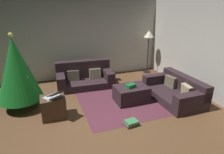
{
  "coord_description": "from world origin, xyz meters",
  "views": [
    {
      "loc": [
        -0.97,
        -3.3,
        2.36
      ],
      "look_at": [
        0.54,
        0.77,
        0.75
      ],
      "focal_mm": 30.85,
      "sensor_mm": 36.0,
      "label": 1
    }
  ],
  "objects_px": {
    "book_stack": "(131,123)",
    "laptop": "(54,96)",
    "ottoman": "(131,94)",
    "corner_lamp": "(149,37)",
    "christmas_tree": "(17,69)",
    "tv_remote": "(128,87)",
    "couch_left": "(85,77)",
    "side_table": "(53,107)",
    "couch_right": "(176,91)",
    "gift_box": "(131,86)"
  },
  "relations": [
    {
      "from": "book_stack",
      "to": "laptop",
      "type": "bearing_deg",
      "value": 149.79
    },
    {
      "from": "ottoman",
      "to": "corner_lamp",
      "type": "relative_size",
      "value": 0.54
    },
    {
      "from": "christmas_tree",
      "to": "laptop",
      "type": "height_order",
      "value": "christmas_tree"
    },
    {
      "from": "christmas_tree",
      "to": "tv_remote",
      "type": "bearing_deg",
      "value": -14.39
    },
    {
      "from": "couch_left",
      "to": "tv_remote",
      "type": "height_order",
      "value": "couch_left"
    },
    {
      "from": "tv_remote",
      "to": "side_table",
      "type": "height_order",
      "value": "side_table"
    },
    {
      "from": "couch_right",
      "to": "gift_box",
      "type": "height_order",
      "value": "couch_right"
    },
    {
      "from": "side_table",
      "to": "book_stack",
      "type": "relative_size",
      "value": 1.71
    },
    {
      "from": "corner_lamp",
      "to": "couch_left",
      "type": "bearing_deg",
      "value": -169.63
    },
    {
      "from": "tv_remote",
      "to": "book_stack",
      "type": "relative_size",
      "value": 0.53
    },
    {
      "from": "gift_box",
      "to": "side_table",
      "type": "xyz_separation_m",
      "value": [
        -1.91,
        -0.05,
        -0.22
      ]
    },
    {
      "from": "couch_right",
      "to": "corner_lamp",
      "type": "xyz_separation_m",
      "value": [
        0.41,
        2.23,
        1.07
      ]
    },
    {
      "from": "laptop",
      "to": "tv_remote",
      "type": "bearing_deg",
      "value": 3.97
    },
    {
      "from": "couch_left",
      "to": "tv_remote",
      "type": "bearing_deg",
      "value": 121.83
    },
    {
      "from": "ottoman",
      "to": "book_stack",
      "type": "distance_m",
      "value": 1.11
    },
    {
      "from": "ottoman",
      "to": "laptop",
      "type": "relative_size",
      "value": 1.63
    },
    {
      "from": "couch_right",
      "to": "laptop",
      "type": "xyz_separation_m",
      "value": [
        -3.1,
        0.15,
        0.31
      ]
    },
    {
      "from": "couch_right",
      "to": "ottoman",
      "type": "height_order",
      "value": "couch_right"
    },
    {
      "from": "ottoman",
      "to": "book_stack",
      "type": "height_order",
      "value": "ottoman"
    },
    {
      "from": "couch_right",
      "to": "ottoman",
      "type": "xyz_separation_m",
      "value": [
        -1.17,
        0.3,
        -0.03
      ]
    },
    {
      "from": "couch_right",
      "to": "laptop",
      "type": "height_order",
      "value": "laptop"
    },
    {
      "from": "couch_left",
      "to": "side_table",
      "type": "relative_size",
      "value": 3.33
    },
    {
      "from": "couch_right",
      "to": "gift_box",
      "type": "xyz_separation_m",
      "value": [
        -1.22,
        0.25,
        0.22
      ]
    },
    {
      "from": "couch_left",
      "to": "gift_box",
      "type": "bearing_deg",
      "value": 122.86
    },
    {
      "from": "couch_left",
      "to": "side_table",
      "type": "distance_m",
      "value": 1.89
    },
    {
      "from": "tv_remote",
      "to": "book_stack",
      "type": "distance_m",
      "value": 1.11
    },
    {
      "from": "gift_box",
      "to": "couch_right",
      "type": "bearing_deg",
      "value": -11.62
    },
    {
      "from": "corner_lamp",
      "to": "couch_right",
      "type": "bearing_deg",
      "value": -100.43
    },
    {
      "from": "side_table",
      "to": "laptop",
      "type": "bearing_deg",
      "value": -59.62
    },
    {
      "from": "book_stack",
      "to": "corner_lamp",
      "type": "distance_m",
      "value": 3.79
    },
    {
      "from": "laptop",
      "to": "corner_lamp",
      "type": "bearing_deg",
      "value": 30.62
    },
    {
      "from": "couch_right",
      "to": "christmas_tree",
      "type": "bearing_deg",
      "value": 76.42
    },
    {
      "from": "tv_remote",
      "to": "side_table",
      "type": "bearing_deg",
      "value": -158.55
    },
    {
      "from": "couch_right",
      "to": "ottoman",
      "type": "bearing_deg",
      "value": 75.93
    },
    {
      "from": "corner_lamp",
      "to": "tv_remote",
      "type": "bearing_deg",
      "value": -130.7
    },
    {
      "from": "gift_box",
      "to": "laptop",
      "type": "height_order",
      "value": "laptop"
    },
    {
      "from": "gift_box",
      "to": "laptop",
      "type": "xyz_separation_m",
      "value": [
        -1.88,
        -0.1,
        0.09
      ]
    },
    {
      "from": "christmas_tree",
      "to": "laptop",
      "type": "bearing_deg",
      "value": -47.43
    },
    {
      "from": "ottoman",
      "to": "laptop",
      "type": "distance_m",
      "value": 1.96
    },
    {
      "from": "book_stack",
      "to": "couch_right",
      "type": "bearing_deg",
      "value": 22.77
    },
    {
      "from": "couch_left",
      "to": "book_stack",
      "type": "xyz_separation_m",
      "value": [
        0.42,
        -2.47,
        -0.23
      ]
    },
    {
      "from": "ottoman",
      "to": "christmas_tree",
      "type": "xyz_separation_m",
      "value": [
        -2.64,
        0.63,
        0.78
      ]
    },
    {
      "from": "couch_right",
      "to": "side_table",
      "type": "bearing_deg",
      "value": 86.43
    },
    {
      "from": "gift_box",
      "to": "laptop",
      "type": "relative_size",
      "value": 0.44
    },
    {
      "from": "ottoman",
      "to": "christmas_tree",
      "type": "distance_m",
      "value": 2.83
    },
    {
      "from": "christmas_tree",
      "to": "side_table",
      "type": "distance_m",
      "value": 1.24
    },
    {
      "from": "laptop",
      "to": "book_stack",
      "type": "bearing_deg",
      "value": -30.21
    },
    {
      "from": "corner_lamp",
      "to": "christmas_tree",
      "type": "bearing_deg",
      "value": -162.95
    },
    {
      "from": "gift_box",
      "to": "book_stack",
      "type": "height_order",
      "value": "gift_box"
    },
    {
      "from": "couch_left",
      "to": "gift_box",
      "type": "height_order",
      "value": "couch_left"
    }
  ]
}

